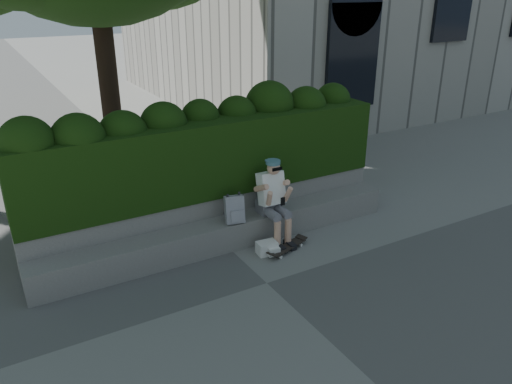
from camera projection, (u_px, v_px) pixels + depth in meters
ground at (267, 283)px, 7.03m from camera, size 80.00×80.00×0.00m
bench_ledge at (226, 234)px, 7.95m from camera, size 6.00×0.45×0.45m
planter_wall at (213, 214)px, 8.27m from camera, size 6.00×0.50×0.75m
hedge at (205, 154)px, 8.07m from camera, size 6.00×1.00×1.20m
person at (273, 198)px, 7.94m from camera, size 0.40×0.76×1.38m
skateboard at (287, 247)px, 7.87m from camera, size 0.76×0.41×0.08m
backpack_plaid at (234, 209)px, 7.74m from camera, size 0.32×0.22×0.43m
backpack_ground at (267, 248)px, 7.77m from camera, size 0.33×0.25×0.20m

